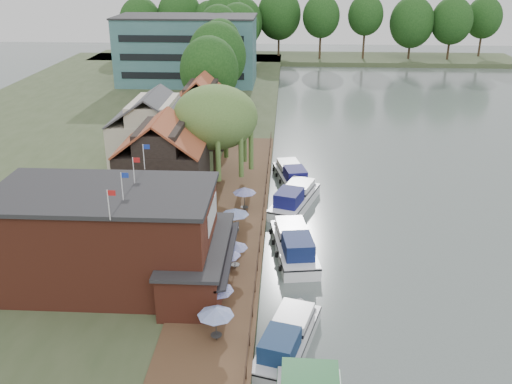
{
  "coord_description": "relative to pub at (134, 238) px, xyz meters",
  "views": [
    {
      "loc": [
        -3.29,
        -36.61,
        23.18
      ],
      "look_at": [
        -6.0,
        12.0,
        3.0
      ],
      "focal_mm": 40.0,
      "sensor_mm": 36.0,
      "label": 1
    }
  ],
  "objects": [
    {
      "name": "quay_rail",
      "position": [
        8.7,
        11.5,
        -3.15
      ],
      "size": [
        0.2,
        49.0,
        1.0
      ],
      "primitive_type": null,
      "color": "black",
      "rests_on": "land_bank"
    },
    {
      "name": "bank_tree_4",
      "position": [
        0.15,
        86.0,
        3.11
      ],
      "size": [
        8.88,
        8.88,
        13.53
      ],
      "primitive_type": null,
      "color": "#143811",
      "rests_on": "land_bank"
    },
    {
      "name": "cottage_c",
      "position": [
        0.0,
        34.0,
        0.6
      ],
      "size": [
        7.6,
        7.6,
        8.5
      ],
      "primitive_type": null,
      "color": "black",
      "rests_on": "land_bank"
    },
    {
      "name": "umbrella_3",
      "position": [
        7.01,
        2.18,
        -2.36
      ],
      "size": [
        1.99,
        1.99,
        2.38
      ],
      "primitive_type": null,
      "color": "navy",
      "rests_on": "quay_deck"
    },
    {
      "name": "land_bank",
      "position": [
        -16.0,
        36.0,
        -4.15
      ],
      "size": [
        50.0,
        140.0,
        1.0
      ],
      "primitive_type": "cube",
      "color": "#384728",
      "rests_on": "ground"
    },
    {
      "name": "quay_deck",
      "position": [
        6.0,
        11.0,
        -3.6
      ],
      "size": [
        6.0,
        50.0,
        0.1
      ],
      "primitive_type": "cube",
      "color": "#47301E",
      "rests_on": "land_bank"
    },
    {
      "name": "bank_tree_2",
      "position": [
        -0.56,
        60.79,
        2.76
      ],
      "size": [
        6.67,
        6.67,
        12.83
      ],
      "primitive_type": null,
      "color": "#143811",
      "rests_on": "land_bank"
    },
    {
      "name": "cruiser_3",
      "position": [
        11.35,
        23.19,
        -3.51
      ],
      "size": [
        5.05,
        9.93,
        2.29
      ],
      "primitive_type": null,
      "rotation": [
        0.0,
        0.0,
        0.22
      ],
      "color": "silver",
      "rests_on": "ground"
    },
    {
      "name": "umbrella_5",
      "position": [
        6.48,
        8.12,
        -2.36
      ],
      "size": [
        2.41,
        2.41,
        2.38
      ],
      "primitive_type": null,
      "color": "#1B3B96",
      "rests_on": "quay_deck"
    },
    {
      "name": "cottage_a",
      "position": [
        -1.0,
        15.0,
        0.6
      ],
      "size": [
        8.6,
        7.6,
        8.5
      ],
      "primitive_type": null,
      "color": "black",
      "rests_on": "land_bank"
    },
    {
      "name": "bank_tree_1",
      "position": [
        -0.13,
        52.01,
        2.99
      ],
      "size": [
        8.91,
        8.91,
        13.28
      ],
      "primitive_type": null,
      "color": "#143811",
      "rests_on": "land_bank"
    },
    {
      "name": "umbrella_6",
      "position": [
        6.93,
        12.95,
        -2.36
      ],
      "size": [
        2.18,
        2.18,
        2.38
      ],
      "primitive_type": null,
      "color": "navy",
      "rests_on": "quay_deck"
    },
    {
      "name": "ground",
      "position": [
        14.0,
        1.0,
        -4.65
      ],
      "size": [
        260.0,
        260.0,
        0.0
      ],
      "primitive_type": "plane",
      "color": "#55625D",
      "rests_on": "ground"
    },
    {
      "name": "hotel_block",
      "position": [
        -8.0,
        71.0,
        2.5
      ],
      "size": [
        25.4,
        12.4,
        12.3
      ],
      "primitive_type": null,
      "color": "#38666B",
      "rests_on": "land_bank"
    },
    {
      "name": "cruiser_0",
      "position": [
        11.03,
        -5.86,
        -3.53
      ],
      "size": [
        5.38,
        9.79,
        2.24
      ],
      "primitive_type": null,
      "rotation": [
        0.0,
        0.0,
        -0.27
      ],
      "color": "silver",
      "rests_on": "ground"
    },
    {
      "name": "bank_tree_3",
      "position": [
        -3.07,
        79.59,
        3.18
      ],
      "size": [
        7.78,
        7.78,
        13.66
      ],
      "primitive_type": null,
      "color": "#143811",
      "rests_on": "land_bank"
    },
    {
      "name": "cruiser_2",
      "position": [
        11.66,
        16.59,
        -3.44
      ],
      "size": [
        6.18,
        10.51,
        2.43
      ],
      "primitive_type": null,
      "rotation": [
        0.0,
        0.0,
        -0.32
      ],
      "color": "white",
      "rests_on": "ground"
    },
    {
      "name": "pub",
      "position": [
        0.0,
        0.0,
        0.0
      ],
      "size": [
        20.0,
        11.0,
        7.3
      ],
      "primitive_type": null,
      "color": "maroon",
      "rests_on": "land_bank"
    },
    {
      "name": "willow",
      "position": [
        3.5,
        20.0,
        1.56
      ],
      "size": [
        8.6,
        8.6,
        10.43
      ],
      "primitive_type": null,
      "color": "#476B2D",
      "rests_on": "land_bank"
    },
    {
      "name": "umbrella_0",
      "position": [
        6.63,
        -6.57,
        -2.36
      ],
      "size": [
        2.29,
        2.29,
        2.38
      ],
      "primitive_type": null,
      "color": "#1B3997",
      "rests_on": "quay_deck"
    },
    {
      "name": "bank_tree_5",
      "position": [
        -3.51,
        94.18,
        3.9
      ],
      "size": [
        8.82,
        8.82,
        15.09
      ],
      "primitive_type": null,
      "color": "#143811",
      "rests_on": "land_bank"
    },
    {
      "name": "umbrella_2",
      "position": [
        6.38,
        0.99,
        -2.36
      ],
      "size": [
        2.37,
        2.37,
        2.38
      ],
      "primitive_type": null,
      "color": "navy",
      "rests_on": "quay_deck"
    },
    {
      "name": "umbrella_1",
      "position": [
        6.38,
        -3.82,
        -2.36
      ],
      "size": [
        2.22,
        2.22,
        2.38
      ],
      "primitive_type": null,
      "color": "navy",
      "rests_on": "quay_deck"
    },
    {
      "name": "cruiser_1",
      "position": [
        11.53,
        6.68,
        -3.4
      ],
      "size": [
        4.79,
        10.62,
        2.5
      ],
      "primitive_type": null,
      "rotation": [
        0.0,
        0.0,
        0.15
      ],
      "color": "white",
      "rests_on": "ground"
    },
    {
      "name": "bank_tree_0",
      "position": [
        -0.04,
        42.3,
        2.54
      ],
      "size": [
        8.09,
        8.09,
        12.39
      ],
      "primitive_type": null,
      "color": "#143811",
      "rests_on": "land_bank"
    },
    {
      "name": "umbrella_4",
      "position": [
        6.04,
        5.6,
        -2.36
      ],
      "size": [
        1.98,
        1.98,
        2.38
      ],
      "primitive_type": null,
      "color": "#1A4791",
      "rests_on": "quay_deck"
    },
    {
      "name": "cottage_b",
      "position": [
        -4.0,
        25.0,
        0.6
      ],
      "size": [
        9.6,
        8.6,
        8.5
      ],
      "primitive_type": null,
      "color": "beige",
      "rests_on": "land_bank"
    }
  ]
}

